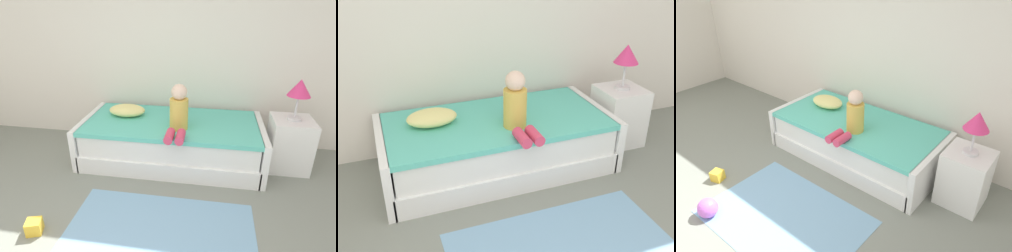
{
  "view_description": "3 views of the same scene",
  "coord_description": "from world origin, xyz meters",
  "views": [
    {
      "loc": [
        0.7,
        -0.98,
        1.8
      ],
      "look_at": [
        0.25,
        1.75,
        0.55
      ],
      "focal_mm": 30.05,
      "sensor_mm": 36.0,
      "label": 1
    },
    {
      "loc": [
        -0.76,
        -1.0,
        2.04
      ],
      "look_at": [
        0.25,
        1.75,
        0.55
      ],
      "focal_mm": 41.73,
      "sensor_mm": 36.0,
      "label": 2
    },
    {
      "loc": [
        2.25,
        -0.73,
        2.36
      ],
      "look_at": [
        0.25,
        1.75,
        0.55
      ],
      "focal_mm": 34.03,
      "sensor_mm": 36.0,
      "label": 3
    }
  ],
  "objects": [
    {
      "name": "table_lamp",
      "position": [
        1.6,
        2.03,
        0.94
      ],
      "size": [
        0.24,
        0.24,
        0.45
      ],
      "color": "silver",
      "rests_on": "nightstand"
    },
    {
      "name": "wall_rear",
      "position": [
        0.0,
        2.6,
        1.45
      ],
      "size": [
        7.2,
        0.1,
        2.9
      ],
      "primitive_type": "cube",
      "color": "silver",
      "rests_on": "ground"
    },
    {
      "name": "pillow",
      "position": [
        -0.31,
        2.1,
        0.56
      ],
      "size": [
        0.44,
        0.3,
        0.13
      ],
      "primitive_type": "ellipsoid",
      "color": "#F2E58C",
      "rests_on": "bed"
    },
    {
      "name": "bed",
      "position": [
        0.25,
        2.0,
        0.25
      ],
      "size": [
        2.11,
        1.0,
        0.5
      ],
      "color": "white",
      "rests_on": "ground"
    },
    {
      "name": "nightstand",
      "position": [
        1.6,
        2.03,
        0.3
      ],
      "size": [
        0.44,
        0.44,
        0.6
      ],
      "primitive_type": "cube",
      "color": "white",
      "rests_on": "ground"
    },
    {
      "name": "child_figure",
      "position": [
        0.36,
        1.77,
        0.7
      ],
      "size": [
        0.2,
        0.51,
        0.5
      ],
      "color": "gold",
      "rests_on": "bed"
    }
  ]
}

